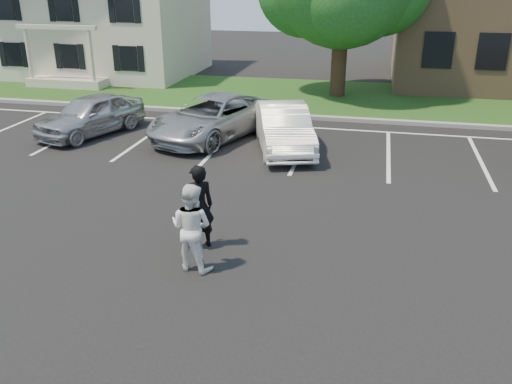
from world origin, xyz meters
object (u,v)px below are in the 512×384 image
man_white_shirt (191,227)px  car_silver_west (91,115)px  house (102,3)px  car_silver_minivan (213,117)px  man_black_suit (198,207)px  car_white_sedan (284,128)px

man_white_shirt → car_silver_west: 10.63m
house → car_silver_minivan: (9.72, -11.32, -3.10)m
house → car_silver_minivan: size_ratio=1.95×
man_black_suit → car_white_sedan: size_ratio=0.41×
man_black_suit → car_white_sedan: man_black_suit is taller
car_silver_west → car_white_sedan: bearing=17.9°
car_silver_minivan → car_white_sedan: 2.78m
house → car_silver_west: size_ratio=2.43×
car_silver_minivan → car_white_sedan: (2.67, -0.80, 0.00)m
man_white_shirt → house: bearing=-47.5°
house → man_white_shirt: 23.62m
man_black_suit → man_white_shirt: 0.90m
man_black_suit → man_white_shirt: (0.15, -0.89, -0.03)m
man_black_suit → car_silver_minivan: (-2.11, 7.94, -0.19)m
car_silver_minivan → car_white_sedan: car_white_sedan is taller
man_white_shirt → car_silver_minivan: man_white_shirt is taller
house → man_white_shirt: size_ratio=5.78×
car_silver_minivan → man_black_suit: bearing=-54.8°
man_white_shirt → car_silver_minivan: 9.11m
house → car_white_sedan: bearing=-44.4°
car_silver_minivan → car_white_sedan: bearing=3.6°
man_white_shirt → car_silver_west: bearing=-39.5°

